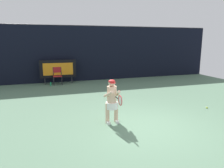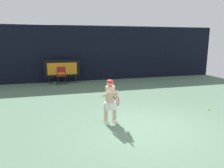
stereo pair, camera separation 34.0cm
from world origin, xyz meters
The scene contains 8 objects.
ground centered at (0.00, -0.19, -0.01)m, with size 18.00×22.00×0.03m.
backdrop_screen centered at (0.00, 8.50, 1.81)m, with size 18.00×0.12×3.66m.
scoreboard centered at (-2.21, 7.90, 0.95)m, with size 2.20×0.21×1.50m.
umpire_chair centered at (-2.28, 7.66, 0.62)m, with size 0.52×0.44×1.08m.
water_bottle centered at (-2.71, 7.36, 0.12)m, with size 0.07×0.07×0.27m.
tennis_player centered at (-0.98, 0.75, 0.79)m, with size 0.54×0.62×1.46m.
tennis_racket centered at (-0.93, 0.14, 0.94)m, with size 0.03×0.60×0.31m.
tennis_ball_spare centered at (3.10, 0.99, 0.03)m, with size 0.07×0.07×0.07m.
Camera 1 is at (-3.00, -5.51, 2.67)m, focal length 33.73 mm.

